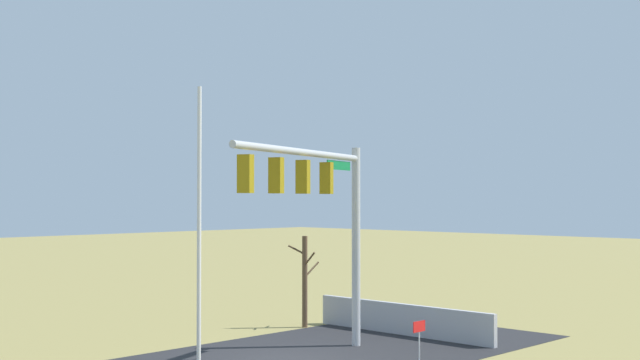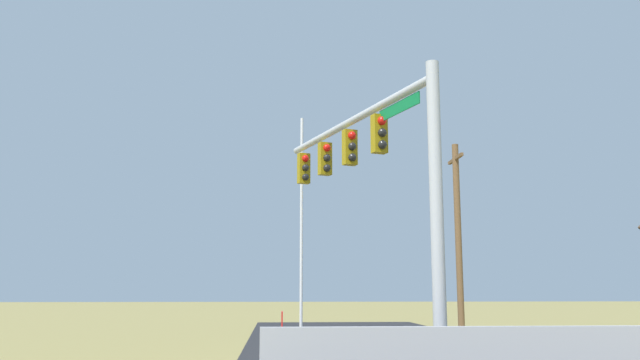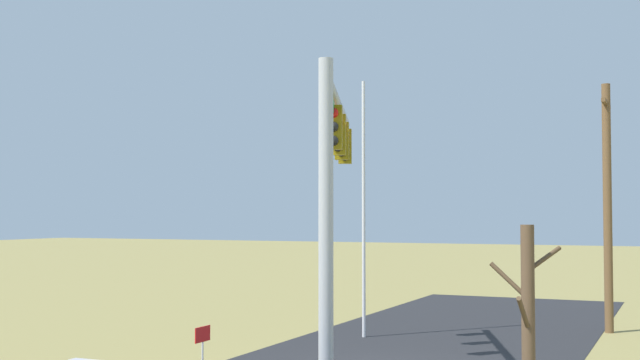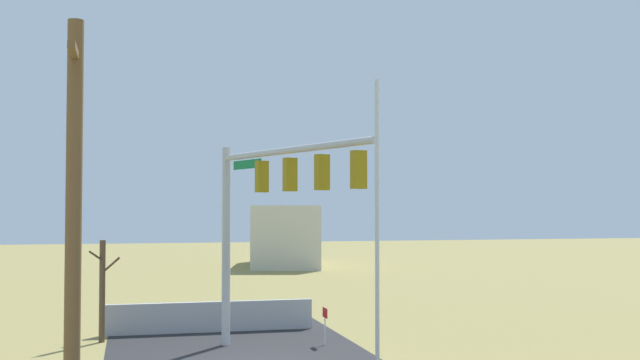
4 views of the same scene
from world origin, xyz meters
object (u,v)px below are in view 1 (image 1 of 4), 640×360
object	(u,v)px
bare_tree	(305,280)
open_sign	(419,332)
flagpole	(199,245)
signal_mast	(322,201)

from	to	relation	value
bare_tree	open_sign	size ratio (longest dim) A/B	2.80
flagpole	open_sign	xyz separation A→B (m)	(7.59, -0.70, -2.83)
signal_mast	flagpole	bearing A→B (deg)	-165.00
signal_mast	flagpole	distance (m)	6.12
signal_mast	flagpole	xyz separation A→B (m)	(-5.82, -1.56, -1.03)
signal_mast	bare_tree	world-z (taller)	signal_mast
signal_mast	open_sign	bearing A→B (deg)	-51.99
open_sign	bare_tree	bearing A→B (deg)	71.61
signal_mast	bare_tree	bearing A→B (deg)	49.63
signal_mast	flagpole	size ratio (longest dim) A/B	1.03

